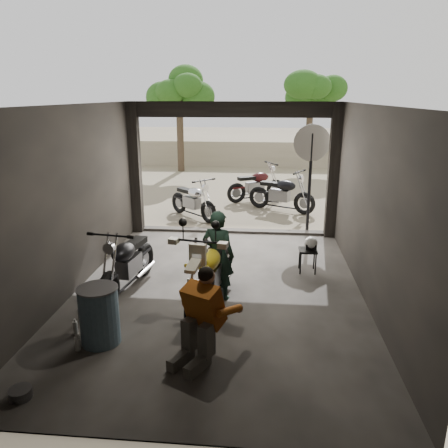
% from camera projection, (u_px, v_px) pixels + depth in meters
% --- Properties ---
extents(ground, '(80.00, 80.00, 0.00)m').
position_uv_depth(ground, '(218.00, 293.00, 7.69)').
color(ground, '#7A6D56').
rests_on(ground, ground).
extents(garage, '(7.00, 7.13, 3.20)m').
position_uv_depth(garage, '(221.00, 215.00, 7.85)').
color(garage, '#2D2B28').
rests_on(garage, ground).
extents(boundary_wall, '(18.00, 0.30, 1.20)m').
position_uv_depth(boundary_wall, '(249.00, 154.00, 20.88)').
color(boundary_wall, gray).
rests_on(boundary_wall, ground).
extents(tree_left, '(2.20, 2.20, 5.60)m').
position_uv_depth(tree_left, '(179.00, 79.00, 18.75)').
color(tree_left, '#382B1E').
rests_on(tree_left, ground).
extents(tree_right, '(2.20, 2.20, 5.00)m').
position_uv_depth(tree_right, '(311.00, 90.00, 19.79)').
color(tree_right, '#382B1E').
rests_on(tree_right, ground).
extents(main_bike, '(1.17, 2.14, 1.35)m').
position_uv_depth(main_bike, '(211.00, 267.00, 7.03)').
color(main_bike, beige).
rests_on(main_bike, ground).
extents(left_bike, '(1.00, 1.90, 1.22)m').
position_uv_depth(left_bike, '(127.00, 258.00, 7.60)').
color(left_bike, black).
rests_on(left_bike, ground).
extents(outside_bike_a, '(1.74, 1.71, 1.17)m').
position_uv_depth(outside_bike_a, '(193.00, 198.00, 12.18)').
color(outside_bike_a, black).
rests_on(outside_bike_a, ground).
extents(outside_bike_b, '(1.95, 1.55, 1.23)m').
position_uv_depth(outside_bike_b, '(256.00, 182.00, 14.14)').
color(outside_bike_b, '#3B0E10').
rests_on(outside_bike_b, ground).
extents(outside_bike_c, '(2.00, 1.52, 1.26)m').
position_uv_depth(outside_bike_c, '(281.00, 191.00, 12.88)').
color(outside_bike_c, black).
rests_on(outside_bike_c, ground).
extents(rider, '(0.65, 0.51, 1.56)m').
position_uv_depth(rider, '(218.00, 256.00, 7.26)').
color(rider, black).
rests_on(rider, ground).
extents(mechanic, '(0.94, 1.04, 1.22)m').
position_uv_depth(mechanic, '(198.00, 319.00, 5.54)').
color(mechanic, '#B35B17').
rests_on(mechanic, ground).
extents(stool, '(0.34, 0.34, 0.48)m').
position_uv_depth(stool, '(308.00, 253.00, 8.45)').
color(stool, black).
rests_on(stool, ground).
extents(helmet, '(0.31, 0.32, 0.25)m').
position_uv_depth(helmet, '(311.00, 243.00, 8.43)').
color(helmet, silver).
rests_on(helmet, stool).
extents(oil_drum, '(0.65, 0.65, 0.84)m').
position_uv_depth(oil_drum, '(99.00, 316.00, 6.01)').
color(oil_drum, '#3D5667').
rests_on(oil_drum, ground).
extents(sign_post, '(0.89, 0.08, 2.68)m').
position_uv_depth(sign_post, '(311.00, 159.00, 10.68)').
color(sign_post, black).
rests_on(sign_post, ground).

